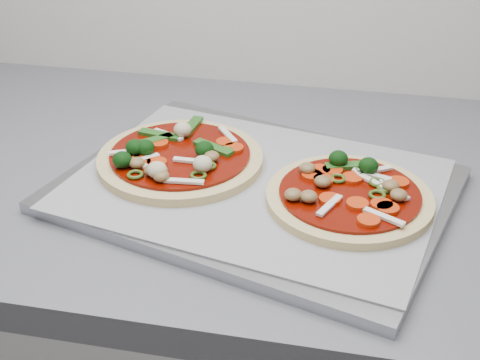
# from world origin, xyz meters

# --- Properties ---
(baking_tray) EXTENTS (0.53, 0.45, 0.01)m
(baking_tray) POSITION_xyz_m (0.38, 1.25, 0.91)
(baking_tray) COLOR #9B9BA1
(baking_tray) RESTS_ON countertop
(parchment) EXTENTS (0.49, 0.40, 0.00)m
(parchment) POSITION_xyz_m (0.38, 1.25, 0.92)
(parchment) COLOR gray
(parchment) RESTS_ON baking_tray
(pizza_left) EXTENTS (0.23, 0.23, 0.04)m
(pizza_left) POSITION_xyz_m (0.27, 1.27, 0.93)
(pizza_left) COLOR #ECCD83
(pizza_left) RESTS_ON parchment
(pizza_right) EXTENTS (0.27, 0.27, 0.03)m
(pizza_right) POSITION_xyz_m (0.49, 1.23, 0.93)
(pizza_right) COLOR #ECCD83
(pizza_right) RESTS_ON parchment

